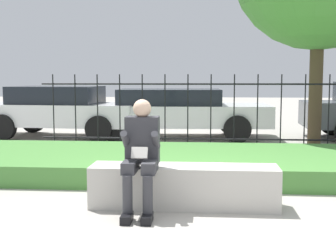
{
  "coord_description": "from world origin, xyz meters",
  "views": [
    {
      "loc": [
        0.14,
        -5.48,
        1.55
      ],
      "look_at": [
        -0.57,
        3.19,
        0.64
      ],
      "focal_mm": 50.0,
      "sensor_mm": 36.0,
      "label": 1
    }
  ],
  "objects_px": {
    "stone_bench": "(184,188)",
    "person_seated_reader": "(141,151)",
    "car_parked_left": "(61,110)",
    "car_parked_center": "(175,111)"
  },
  "relations": [
    {
      "from": "stone_bench",
      "to": "person_seated_reader",
      "type": "xyz_separation_m",
      "value": [
        -0.47,
        -0.29,
        0.5
      ]
    },
    {
      "from": "car_parked_left",
      "to": "car_parked_center",
      "type": "relative_size",
      "value": 0.86
    },
    {
      "from": "car_parked_center",
      "to": "car_parked_left",
      "type": "bearing_deg",
      "value": 179.67
    },
    {
      "from": "stone_bench",
      "to": "car_parked_left",
      "type": "xyz_separation_m",
      "value": [
        -3.46,
        6.26,
        0.49
      ]
    },
    {
      "from": "person_seated_reader",
      "to": "car_parked_left",
      "type": "bearing_deg",
      "value": 114.52
    },
    {
      "from": "car_parked_left",
      "to": "stone_bench",
      "type": "bearing_deg",
      "value": -56.84
    },
    {
      "from": "person_seated_reader",
      "to": "car_parked_left",
      "type": "relative_size",
      "value": 0.32
    },
    {
      "from": "stone_bench",
      "to": "car_parked_center",
      "type": "bearing_deg",
      "value": 94.78
    },
    {
      "from": "stone_bench",
      "to": "person_seated_reader",
      "type": "relative_size",
      "value": 1.72
    },
    {
      "from": "person_seated_reader",
      "to": "car_parked_center",
      "type": "bearing_deg",
      "value": 90.51
    }
  ]
}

